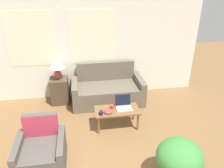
# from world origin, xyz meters

# --- Properties ---
(wall_back) EXTENTS (6.69, 0.06, 2.60)m
(wall_back) POSITION_xyz_m (-0.00, 3.65, 1.31)
(wall_back) COLOR white
(wall_back) RESTS_ON ground_plane
(couch) EXTENTS (1.73, 0.86, 0.94)m
(couch) POSITION_xyz_m (0.92, 3.20, 0.29)
(couch) COLOR #665B4C
(couch) RESTS_ON ground_plane
(armchair) EXTENTS (0.77, 0.75, 0.81)m
(armchair) POSITION_xyz_m (-0.44, 1.29, 0.25)
(armchair) COLOR #514C47
(armchair) RESTS_ON ground_plane
(side_table) EXTENTS (0.43, 0.43, 0.64)m
(side_table) POSITION_xyz_m (-0.26, 3.33, 0.32)
(side_table) COLOR #4C3D2D
(side_table) RESTS_ON ground_plane
(table_lamp) EXTENTS (0.38, 0.38, 0.49)m
(table_lamp) POSITION_xyz_m (-0.26, 3.33, 0.97)
(table_lamp) COLOR brown
(table_lamp) RESTS_ON side_table
(coffee_table) EXTENTS (0.91, 0.45, 0.42)m
(coffee_table) POSITION_xyz_m (0.97, 2.11, 0.36)
(coffee_table) COLOR brown
(coffee_table) RESTS_ON ground_plane
(laptop) EXTENTS (0.32, 0.29, 0.24)m
(laptop) POSITION_xyz_m (1.11, 2.16, 0.47)
(laptop) COLOR #B7B7BC
(laptop) RESTS_ON coffee_table
(cup_navy) EXTENTS (0.08, 0.08, 0.08)m
(cup_navy) POSITION_xyz_m (0.88, 2.17, 0.45)
(cup_navy) COLOR #B23D38
(cup_navy) RESTS_ON coffee_table
(cup_yellow) EXTENTS (0.08, 0.08, 0.09)m
(cup_yellow) POSITION_xyz_m (0.62, 1.97, 0.46)
(cup_yellow) COLOR #191E4C
(cup_yellow) RESTS_ON coffee_table
(snack_bowl) EXTENTS (0.18, 0.18, 0.06)m
(snack_bowl) POSITION_xyz_m (0.77, 2.03, 0.44)
(snack_bowl) COLOR #B23D38
(snack_bowl) RESTS_ON coffee_table
(potted_plant) EXTENTS (0.68, 0.68, 0.74)m
(potted_plant) POSITION_xyz_m (1.62, 0.60, 0.46)
(potted_plant) COLOR #BCB2A3
(potted_plant) RESTS_ON ground_plane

